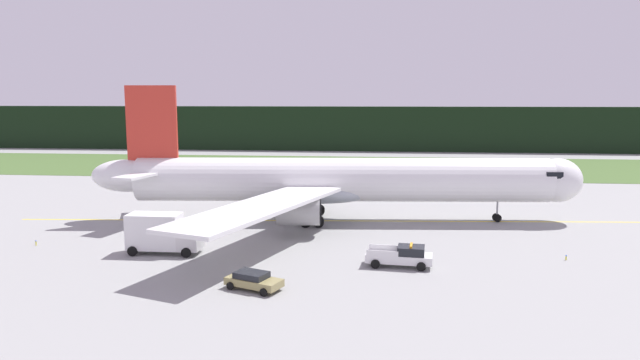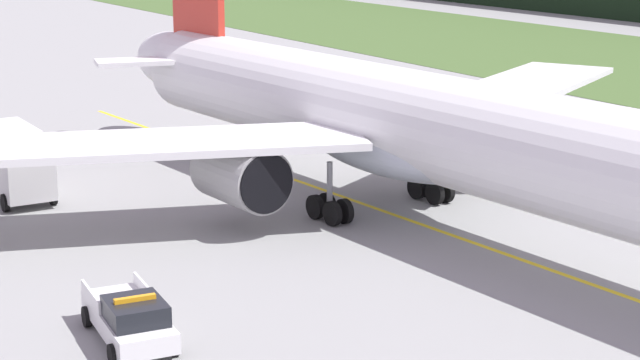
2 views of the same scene
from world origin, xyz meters
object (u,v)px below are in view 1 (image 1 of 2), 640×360
airliner (335,181)px  ops_pickup_truck (402,256)px  catering_truck (162,233)px  staff_car (253,280)px

airliner → ops_pickup_truck: (6.93, -17.01, -3.73)m
airliner → catering_truck: bearing=-134.0°
ops_pickup_truck → catering_truck: size_ratio=0.86×
staff_car → ops_pickup_truck: bearing=31.5°
catering_truck → staff_car: (10.34, -8.74, -1.20)m
catering_truck → staff_car: size_ratio=1.45×
airliner → staff_car: (-4.23, -23.84, -3.93)m
ops_pickup_truck → catering_truck: 21.60m
ops_pickup_truck → catering_truck: bearing=174.9°
airliner → catering_truck: size_ratio=8.45×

